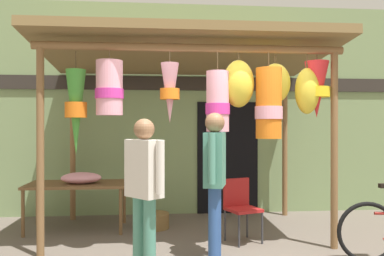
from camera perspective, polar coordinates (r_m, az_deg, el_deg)
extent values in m
cube|color=#7A9360|center=(7.47, 0.91, 2.63)|extent=(10.33, 0.25, 3.75)
cube|color=#2D2823|center=(7.36, 1.03, 6.18)|extent=(9.30, 0.04, 0.24)
cube|color=black|center=(7.43, 4.98, -4.11)|extent=(1.10, 0.03, 2.00)
cylinder|color=brown|center=(5.22, -20.35, -3.03)|extent=(0.09, 0.09, 2.53)
cylinder|color=brown|center=(5.54, 19.18, -2.84)|extent=(0.09, 0.09, 2.53)
cylinder|color=brown|center=(7.14, -16.25, -2.16)|extent=(0.09, 0.09, 2.53)
cylinder|color=brown|center=(7.38, 12.79, -2.08)|extent=(0.09, 0.09, 2.53)
cylinder|color=brown|center=(5.15, 0.04, 11.08)|extent=(3.85, 0.10, 0.10)
cylinder|color=brown|center=(7.11, -1.48, 9.27)|extent=(3.85, 0.10, 0.10)
cube|color=olive|center=(6.14, -0.85, 10.44)|extent=(4.15, 2.48, 0.34)
cylinder|color=brown|center=(5.26, -15.86, 9.04)|extent=(0.01, 0.01, 0.22)
cone|color=green|center=(5.20, -15.85, 2.11)|extent=(0.24, 0.24, 1.05)
cylinder|color=orange|center=(5.20, -15.85, 2.44)|extent=(0.26, 0.26, 0.19)
cylinder|color=brown|center=(5.14, -11.43, 9.84)|extent=(0.01, 0.01, 0.12)
cylinder|color=pink|center=(5.09, -11.42, 5.49)|extent=(0.32, 0.32, 0.66)
cylinder|color=#D13399|center=(5.09, -11.42, 4.69)|extent=(0.35, 0.35, 0.12)
cylinder|color=brown|center=(5.11, -3.11, 9.79)|extent=(0.01, 0.01, 0.14)
cone|color=pink|center=(5.06, -3.11, 4.85)|extent=(0.22, 0.22, 0.74)
cylinder|color=orange|center=(5.06, -3.11, 4.75)|extent=(0.24, 0.24, 0.13)
cylinder|color=brown|center=(5.14, 3.59, 9.20)|extent=(0.01, 0.01, 0.24)
cylinder|color=pink|center=(5.09, 3.59, 3.71)|extent=(0.28, 0.28, 0.75)
cylinder|color=#D13399|center=(5.08, 3.59, 2.67)|extent=(0.30, 0.30, 0.13)
cylinder|color=brown|center=(5.27, 10.62, 9.22)|extent=(0.01, 0.01, 0.19)
cylinder|color=orange|center=(5.21, 10.62, 3.39)|extent=(0.32, 0.32, 0.88)
cylinder|color=pink|center=(5.21, 10.62, 2.11)|extent=(0.34, 0.34, 0.16)
cylinder|color=brown|center=(5.57, 16.96, 9.28)|extent=(0.01, 0.01, 0.08)
cone|color=red|center=(5.52, 16.96, 5.13)|extent=(0.31, 0.31, 0.73)
cylinder|color=yellow|center=(5.52, 16.96, 4.81)|extent=(0.33, 0.33, 0.13)
cylinder|color=#4C3D23|center=(5.49, 15.72, 8.95)|extent=(0.02, 0.02, 0.17)
ellipsoid|color=yellow|center=(5.44, 15.72, 4.98)|extent=(0.31, 0.26, 0.59)
cylinder|color=#4C3D23|center=(5.42, 11.51, 9.38)|extent=(0.02, 0.02, 0.11)
ellipsoid|color=yellow|center=(5.38, 11.51, 6.13)|extent=(0.39, 0.33, 0.50)
cylinder|color=#4C3D23|center=(5.24, 6.48, 9.83)|extent=(0.02, 0.02, 0.09)
ellipsoid|color=yellow|center=(5.20, 6.48, 6.13)|extent=(0.39, 0.33, 0.59)
cube|color=brown|center=(6.48, -15.70, -7.55)|extent=(1.46, 0.83, 0.04)
cylinder|color=brown|center=(6.35, -22.47, -10.95)|extent=(0.05, 0.05, 0.67)
cylinder|color=brown|center=(6.09, -9.89, -11.40)|extent=(0.05, 0.05, 0.67)
cylinder|color=brown|center=(7.03, -20.71, -9.85)|extent=(0.05, 0.05, 0.67)
cylinder|color=brown|center=(6.80, -9.40, -10.18)|extent=(0.05, 0.05, 0.67)
ellipsoid|color=pink|center=(6.39, -15.16, -6.72)|extent=(0.60, 0.42, 0.17)
ellipsoid|color=red|center=(6.33, -14.42, -6.71)|extent=(0.27, 0.21, 0.12)
cube|color=#AD1E1E|center=(5.67, 7.15, -11.19)|extent=(0.51, 0.51, 0.04)
cube|color=#AD1E1E|center=(5.78, 6.18, -8.94)|extent=(0.39, 0.17, 0.40)
cylinder|color=#333338|center=(5.47, 6.56, -13.96)|extent=(0.03, 0.03, 0.44)
cylinder|color=#333338|center=(5.67, 9.73, -13.47)|extent=(0.03, 0.03, 0.44)
cylinder|color=#333338|center=(5.77, 4.61, -13.21)|extent=(0.03, 0.03, 0.44)
cylinder|color=#333338|center=(5.95, 7.69, -12.79)|extent=(0.03, 0.03, 0.44)
cylinder|color=brown|center=(6.46, -5.47, -12.71)|extent=(0.50, 0.50, 0.23)
torus|color=black|center=(5.32, 23.25, -13.17)|extent=(0.71, 0.14, 0.71)
cylinder|color=#2D5193|center=(5.06, 3.33, -12.73)|extent=(0.13, 0.13, 0.85)
cylinder|color=#2D5193|center=(4.89, 3.05, -13.20)|extent=(0.13, 0.13, 0.85)
cube|color=#4C8E7A|center=(4.86, 3.19, -4.38)|extent=(0.32, 0.45, 0.64)
cylinder|color=#4C8E7A|center=(5.11, 3.58, -3.80)|extent=(0.08, 0.08, 0.57)
cylinder|color=#4C8E7A|center=(4.61, 2.77, -4.24)|extent=(0.08, 0.08, 0.57)
sphere|color=#896042|center=(4.85, 3.19, 0.76)|extent=(0.23, 0.23, 0.23)
cylinder|color=#4C8E7A|center=(4.58, -7.41, -14.37)|extent=(0.13, 0.13, 0.81)
cylinder|color=#4C8E7A|center=(4.45, -5.91, -14.82)|extent=(0.13, 0.13, 0.81)
cube|color=silver|center=(4.39, -6.67, -5.60)|extent=(0.43, 0.45, 0.61)
cylinder|color=silver|center=(4.58, -8.71, -4.97)|extent=(0.08, 0.08, 0.55)
cylinder|color=silver|center=(4.19, -4.45, -5.45)|extent=(0.08, 0.08, 0.55)
sphere|color=#896042|center=(4.36, -6.68, -0.16)|extent=(0.22, 0.22, 0.22)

